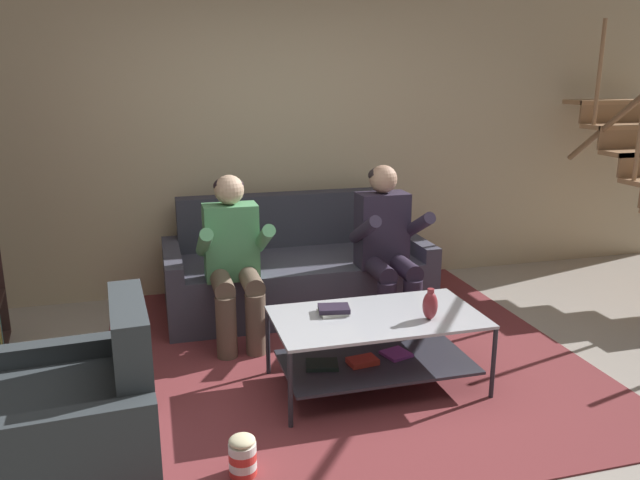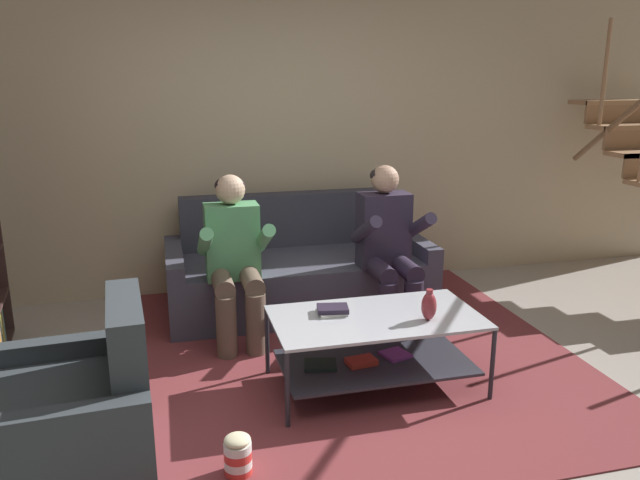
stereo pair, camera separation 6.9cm
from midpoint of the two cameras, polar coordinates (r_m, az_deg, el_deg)
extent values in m
plane|color=#AAA298|center=(3.62, 3.58, -16.27)|extent=(16.80, 16.80, 0.00)
cube|color=#CBB693|center=(5.50, -4.13, 10.49)|extent=(8.40, 0.12, 2.90)
cube|color=#A97C55|center=(6.43, 27.52, 9.20)|extent=(0.95, 0.28, 0.04)
cube|color=#A97C55|center=(6.63, 26.12, 11.27)|extent=(0.95, 0.28, 0.04)
cube|color=#956D4B|center=(6.53, 26.77, 10.44)|extent=(0.95, 0.02, 0.21)
cylinder|color=#A97C55|center=(6.13, 24.91, 13.72)|extent=(0.04, 0.04, 0.90)
cube|color=#414150|center=(5.12, -1.56, -3.89)|extent=(1.84, 0.97, 0.44)
cube|color=#383744|center=(5.37, -2.52, 1.93)|extent=(1.84, 0.18, 0.45)
cube|color=#414150|center=(4.99, -12.66, -4.05)|extent=(0.13, 0.97, 0.56)
cube|color=#414150|center=(5.40, 8.69, -2.41)|extent=(0.13, 0.97, 0.56)
cylinder|color=brown|center=(4.29, -8.08, -7.90)|extent=(0.14, 0.14, 0.44)
cylinder|color=brown|center=(4.31, -5.42, -7.68)|extent=(0.14, 0.14, 0.44)
cylinder|color=brown|center=(4.36, -8.47, -3.83)|extent=(0.14, 0.42, 0.14)
cylinder|color=brown|center=(4.39, -5.87, -3.65)|extent=(0.14, 0.42, 0.14)
cube|color=#509360|center=(4.51, -7.60, -0.13)|extent=(0.38, 0.22, 0.55)
cylinder|color=#509360|center=(4.30, -10.02, -0.21)|extent=(0.09, 0.49, 0.31)
cylinder|color=#509360|center=(4.35, -4.68, 0.13)|extent=(0.09, 0.49, 0.31)
sphere|color=tan|center=(4.42, -7.77, 4.60)|extent=(0.21, 0.21, 0.21)
ellipsoid|color=black|center=(4.44, -7.81, 4.97)|extent=(0.21, 0.21, 0.13)
cylinder|color=#281E30|center=(4.54, 6.58, -6.53)|extent=(0.14, 0.14, 0.44)
cylinder|color=#281E30|center=(4.61, 8.92, -6.26)|extent=(0.14, 0.14, 0.44)
cylinder|color=#281E30|center=(4.61, 5.89, -2.72)|extent=(0.14, 0.42, 0.14)
cylinder|color=#281E30|center=(4.68, 8.20, -2.52)|extent=(0.14, 0.42, 0.14)
cube|color=#2D2537|center=(4.77, 6.25, 0.90)|extent=(0.38, 0.22, 0.57)
cylinder|color=#2D2537|center=(4.52, 4.64, 0.92)|extent=(0.09, 0.49, 0.31)
cylinder|color=#2D2537|center=(4.67, 9.38, 1.21)|extent=(0.09, 0.49, 0.31)
sphere|color=tan|center=(4.69, 6.38, 5.54)|extent=(0.21, 0.21, 0.21)
ellipsoid|color=black|center=(4.70, 6.30, 5.89)|extent=(0.21, 0.21, 0.13)
cube|color=#B3B6C0|center=(3.79, 5.66, -7.06)|extent=(1.25, 0.68, 0.02)
cube|color=#31323C|center=(3.91, 5.55, -11.07)|extent=(1.15, 0.63, 0.02)
cylinder|color=#282830|center=(3.45, -2.41, -13.48)|extent=(0.03, 0.03, 0.47)
cylinder|color=#282830|center=(3.86, 16.00, -10.84)|extent=(0.03, 0.03, 0.47)
cylinder|color=#282830|center=(4.03, -4.36, -9.15)|extent=(0.03, 0.03, 0.47)
cylinder|color=#282830|center=(4.38, 11.73, -7.38)|extent=(0.03, 0.03, 0.47)
cube|color=black|center=(3.82, 0.57, -11.34)|extent=(0.22, 0.19, 0.02)
cube|color=red|center=(3.86, 4.31, -11.01)|extent=(0.19, 0.14, 0.03)
cube|color=purple|center=(3.98, 7.41, -10.34)|extent=(0.19, 0.19, 0.02)
cube|color=brown|center=(4.49, 1.82, -9.69)|extent=(3.12, 3.43, 0.01)
cube|color=#7B5555|center=(4.49, 1.82, -9.66)|extent=(1.72, 1.89, 0.00)
ellipsoid|color=maroon|center=(3.75, 10.45, -5.97)|extent=(0.09, 0.09, 0.17)
cylinder|color=maroon|center=(3.72, 10.52, -4.74)|extent=(0.04, 0.04, 0.04)
cube|color=silver|center=(3.80, 1.59, -6.66)|extent=(0.17, 0.14, 0.02)
cube|color=#292033|center=(3.80, 1.69, -6.30)|extent=(0.21, 0.17, 0.03)
cube|color=#333A3F|center=(3.34, -22.13, -15.99)|extent=(0.88, 0.71, 0.44)
cube|color=#333A3F|center=(3.13, -16.64, -8.83)|extent=(0.21, 0.66, 0.41)
cube|color=#333A3F|center=(3.65, -21.88, -12.30)|extent=(0.84, 0.17, 0.54)
cube|color=#333A3F|center=(2.99, -22.65, -18.84)|extent=(0.84, 0.17, 0.54)
cylinder|color=red|center=(3.23, -6.82, -20.20)|extent=(0.13, 0.13, 0.04)
cylinder|color=white|center=(3.20, -6.84, -19.57)|extent=(0.13, 0.13, 0.04)
cylinder|color=red|center=(3.18, -6.87, -18.93)|extent=(0.13, 0.13, 0.04)
cylinder|color=white|center=(3.16, -6.89, -18.28)|extent=(0.13, 0.13, 0.04)
ellipsoid|color=beige|center=(3.14, -6.92, -17.69)|extent=(0.13, 0.13, 0.05)
camera|label=1|loc=(0.03, -89.51, 0.13)|focal=35.00mm
camera|label=2|loc=(0.03, 90.49, -0.13)|focal=35.00mm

